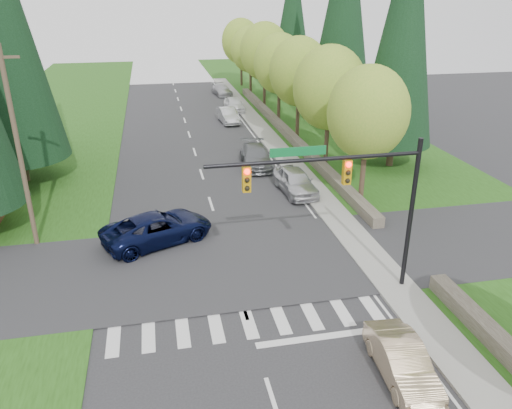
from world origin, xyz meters
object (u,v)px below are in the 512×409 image
object	(u,v)px
parked_car_d	(234,105)
parked_car_c	(228,115)
suv_navy	(158,228)
parked_car_e	(222,90)
parked_car_a	(295,181)
parked_car_b	(256,156)
sedan_champagne	(402,361)

from	to	relation	value
parked_car_d	parked_car_c	bearing A→B (deg)	-108.17
suv_navy	parked_car_e	world-z (taller)	suv_navy
parked_car_a	parked_car_e	world-z (taller)	parked_car_a
parked_car_b	parked_car_d	xyz separation A→B (m)	(1.40, 18.45, 0.00)
parked_car_b	parked_car_c	xyz separation A→B (m)	(0.00, 13.66, -0.01)
parked_car_c	suv_navy	bearing A→B (deg)	-111.91
parked_car_a	parked_car_b	distance (m)	5.96
sedan_champagne	parked_car_c	world-z (taller)	parked_car_c
parked_car_a	parked_car_d	size ratio (longest dim) A/B	1.07
parked_car_c	parked_car_d	bearing A→B (deg)	68.73
suv_navy	parked_car_c	size ratio (longest dim) A/B	1.29
parked_car_a	parked_car_d	bearing A→B (deg)	85.46
parked_car_d	suv_navy	bearing A→B (deg)	-108.71
parked_car_e	suv_navy	bearing A→B (deg)	-110.66
sedan_champagne	parked_car_b	xyz separation A→B (m)	(-0.30, 22.77, 0.09)
sedan_champagne	parked_car_e	world-z (taller)	sedan_champagne
parked_car_c	parked_car_e	bearing A→B (deg)	79.39
parked_car_c	parked_car_b	bearing A→B (deg)	-94.98
parked_car_a	parked_car_c	bearing A→B (deg)	89.58
parked_car_b	parked_car_c	size ratio (longest dim) A/B	1.16
sedan_champagne	suv_navy	world-z (taller)	suv_navy
sedan_champagne	parked_car_b	world-z (taller)	parked_car_b
suv_navy	parked_car_e	distance (m)	39.88
sedan_champagne	parked_car_e	size ratio (longest dim) A/B	0.90
parked_car_c	parked_car_e	xyz separation A→B (m)	(1.40, 14.21, -0.08)
suv_navy	parked_car_c	xyz separation A→B (m)	(7.51, 24.66, -0.07)
parked_car_d	parked_car_e	distance (m)	9.43
suv_navy	parked_car_d	bearing A→B (deg)	-40.37
sedan_champagne	parked_car_e	xyz separation A→B (m)	(1.10, 50.65, -0.01)
suv_navy	parked_car_b	xyz separation A→B (m)	(7.51, 11.00, -0.05)
parked_car_b	parked_car_e	bearing A→B (deg)	92.05
parked_car_a	parked_car_b	xyz separation A→B (m)	(-1.40, 5.79, -0.05)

